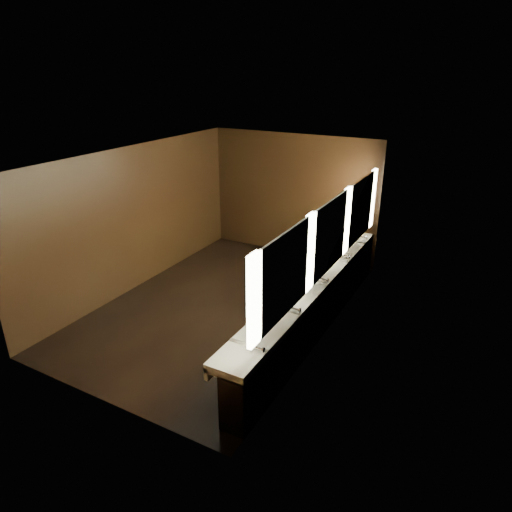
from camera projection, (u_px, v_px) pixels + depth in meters
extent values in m
plane|color=black|center=(224.00, 305.00, 8.56)|extent=(6.00, 6.00, 0.00)
cube|color=#2D2D2B|center=(219.00, 156.00, 7.48)|extent=(4.00, 6.00, 0.02)
cube|color=black|center=(293.00, 196.00, 10.44)|extent=(4.00, 0.02, 2.80)
cube|color=black|center=(90.00, 310.00, 5.60)|extent=(4.00, 0.02, 2.80)
cube|color=black|center=(136.00, 219.00, 8.91)|extent=(0.02, 6.00, 2.80)
cube|color=black|center=(330.00, 257.00, 7.13)|extent=(0.02, 6.00, 2.80)
cube|color=black|center=(316.00, 310.00, 7.60)|extent=(0.36, 5.40, 0.81)
cube|color=silver|center=(312.00, 285.00, 7.47)|extent=(0.55, 5.40, 0.12)
cube|color=silver|center=(298.00, 286.00, 7.61)|extent=(0.06, 5.40, 0.18)
cylinder|color=silver|center=(257.00, 348.00, 5.55)|extent=(0.18, 0.04, 0.04)
cylinder|color=silver|center=(295.00, 309.00, 6.44)|extent=(0.18, 0.04, 0.04)
cylinder|color=silver|center=(323.00, 279.00, 7.33)|extent=(0.18, 0.04, 0.04)
cylinder|color=silver|center=(345.00, 256.00, 8.22)|extent=(0.18, 0.04, 0.04)
cylinder|color=silver|center=(363.00, 237.00, 9.11)|extent=(0.18, 0.04, 0.04)
cube|color=#FCF9CD|center=(254.00, 301.00, 5.07)|extent=(0.06, 0.22, 1.15)
cube|color=white|center=(286.00, 275.00, 5.71)|extent=(0.03, 1.32, 1.15)
cube|color=#FCF9CD|center=(309.00, 253.00, 6.36)|extent=(0.06, 0.23, 1.15)
cube|color=white|center=(330.00, 236.00, 7.00)|extent=(0.03, 1.32, 1.15)
cube|color=#FCF9CD|center=(346.00, 221.00, 7.66)|extent=(0.06, 0.23, 1.15)
cube|color=white|center=(361.00, 209.00, 8.30)|extent=(0.03, 1.32, 1.15)
cube|color=#FCF9CD|center=(372.00, 198.00, 8.95)|extent=(0.06, 0.22, 1.15)
imported|color=#80A9BF|center=(279.00, 283.00, 7.59)|extent=(0.39, 0.60, 1.64)
cylinder|color=black|center=(287.00, 327.00, 7.28)|extent=(0.51, 0.51, 0.61)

